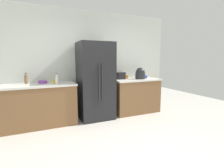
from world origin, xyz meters
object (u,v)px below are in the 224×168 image
object	(u,v)px
cup_a	(146,77)
bottle_a	(26,79)
cup_c	(127,77)
bowl_a	(43,82)
refrigerator	(96,81)
rice_cooker	(140,74)
toaster	(121,76)
bottle_b	(57,80)
cup_b	(54,81)

from	to	relation	value
cup_a	bottle_a	bearing A→B (deg)	177.63
cup_c	bowl_a	bearing A→B (deg)	-178.39
refrigerator	bottle_a	distance (m)	1.57
rice_cooker	cup_a	size ratio (longest dim) A/B	3.79
toaster	bowl_a	size ratio (longest dim) A/B	1.08
refrigerator	bottle_b	xyz separation A→B (m)	(-0.93, -0.07, 0.08)
bottle_b	cup_c	bearing A→B (deg)	8.48
refrigerator	toaster	size ratio (longest dim) A/B	9.20
bottle_b	bowl_a	world-z (taller)	bottle_b
toaster	bowl_a	bearing A→B (deg)	-179.60
bottle_b	cup_a	bearing A→B (deg)	3.92
cup_b	bottle_a	bearing A→B (deg)	163.61
refrigerator	cup_b	bearing A→B (deg)	176.62
toaster	bottle_a	bearing A→B (deg)	178.55
bottle_b	cup_a	xyz separation A→B (m)	(2.50, 0.17, -0.05)
refrigerator	cup_c	world-z (taller)	refrigerator
toaster	cup_b	world-z (taller)	toaster
refrigerator	cup_c	xyz separation A→B (m)	(1.02, 0.22, 0.04)
cup_b	bowl_a	world-z (taller)	cup_b
toaster	cup_c	size ratio (longest dim) A/B	2.19
cup_c	bowl_a	xyz separation A→B (m)	(-2.23, -0.06, -0.02)
bottle_a	cup_a	xyz separation A→B (m)	(3.12, -0.13, -0.06)
bottle_a	cup_b	bearing A→B (deg)	-16.39
rice_cooker	cup_c	bearing A→B (deg)	142.10
bottle_b	cup_b	xyz separation A→B (m)	(-0.04, 0.13, -0.05)
toaster	bottle_a	xyz separation A→B (m)	(-2.34, 0.06, 0.01)
bottle_a	bottle_b	bearing A→B (deg)	-25.91
bottle_b	cup_a	distance (m)	2.51
toaster	cup_b	size ratio (longest dim) A/B	2.38
toaster	bowl_a	distance (m)	2.00
refrigerator	bottle_a	world-z (taller)	refrigerator
refrigerator	cup_b	xyz separation A→B (m)	(-0.97, 0.06, 0.04)
refrigerator	bowl_a	xyz separation A→B (m)	(-1.21, 0.15, 0.03)
cup_b	cup_c	xyz separation A→B (m)	(1.99, 0.16, 0.00)
bottle_b	bowl_a	xyz separation A→B (m)	(-0.28, 0.23, -0.06)
bottle_a	bottle_b	xyz separation A→B (m)	(0.62, -0.30, -0.01)
bottle_b	bowl_a	size ratio (longest dim) A/B	1.25
bottle_a	rice_cooker	bearing A→B (deg)	-4.70
refrigerator	bottle_a	bearing A→B (deg)	171.66
rice_cooker	cup_b	size ratio (longest dim) A/B	3.65
rice_cooker	cup_a	distance (m)	0.31
bottle_b	cup_b	size ratio (longest dim) A/B	2.75
bottle_a	cup_c	distance (m)	2.56
refrigerator	toaster	distance (m)	0.81
rice_cooker	cup_c	world-z (taller)	rice_cooker
refrigerator	rice_cooker	bearing A→B (deg)	-0.34
bottle_a	cup_b	xyz separation A→B (m)	(0.58, -0.17, -0.06)
toaster	cup_c	xyz separation A→B (m)	(0.23, 0.05, -0.05)
bottle_a	bottle_b	world-z (taller)	bottle_a
cup_a	bowl_a	bearing A→B (deg)	178.85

